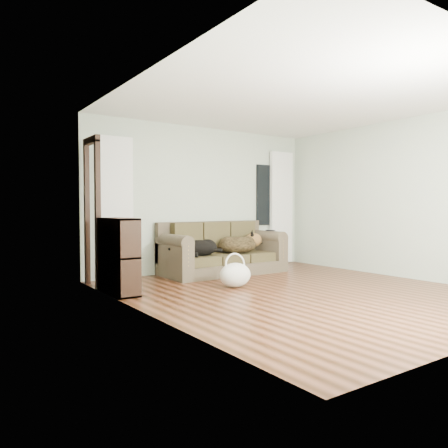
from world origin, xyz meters
TOP-DOWN VIEW (x-y plane):
  - floor at (0.00, 0.00)m, footprint 5.00×5.00m
  - ceiling at (0.00, 0.00)m, footprint 5.00×5.00m
  - wall_back at (0.00, 2.50)m, footprint 4.50×0.04m
  - wall_left at (-2.25, 0.00)m, footprint 0.04×5.00m
  - wall_right at (2.25, 0.00)m, footprint 0.04×5.00m
  - curtain_left at (-1.70, 2.42)m, footprint 0.55×0.08m
  - curtain_right at (1.80, 2.42)m, footprint 0.55×0.08m
  - window_pane at (1.45, 2.47)m, footprint 0.50×0.03m
  - door_casing at (-2.20, 2.05)m, footprint 0.07×0.60m
  - sofa at (0.07, 1.98)m, footprint 2.16×0.93m
  - dog_black_lab at (-0.50, 1.94)m, footprint 0.76×0.64m
  - dog_shepherd at (0.35, 1.90)m, footprint 0.85×0.71m
  - tv_remote at (1.03, 1.85)m, footprint 0.12×0.20m
  - tote_bag at (-0.53, 0.80)m, footprint 0.59×0.54m
  - bookshelf at (-2.09, 1.30)m, footprint 0.33×0.82m

SIDE VIEW (x-z plane):
  - floor at x=0.00m, z-range 0.00..0.00m
  - tote_bag at x=-0.53m, z-range -0.02..0.34m
  - sofa at x=0.07m, z-range 0.01..0.89m
  - dog_black_lab at x=-0.50m, z-range 0.34..0.62m
  - dog_shepherd at x=0.35m, z-range 0.33..0.65m
  - bookshelf at x=-2.09m, z-range -0.01..1.01m
  - tv_remote at x=1.03m, z-range 0.72..0.74m
  - door_casing at x=-2.20m, z-range 0.00..2.10m
  - curtain_left at x=-1.70m, z-range 0.02..2.27m
  - curtain_right at x=1.80m, z-range 0.02..2.27m
  - wall_back at x=0.00m, z-range 0.00..2.60m
  - wall_left at x=-2.25m, z-range 0.00..2.60m
  - wall_right at x=2.25m, z-range 0.00..2.60m
  - window_pane at x=1.45m, z-range 0.80..2.00m
  - ceiling at x=0.00m, z-range 2.60..2.60m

